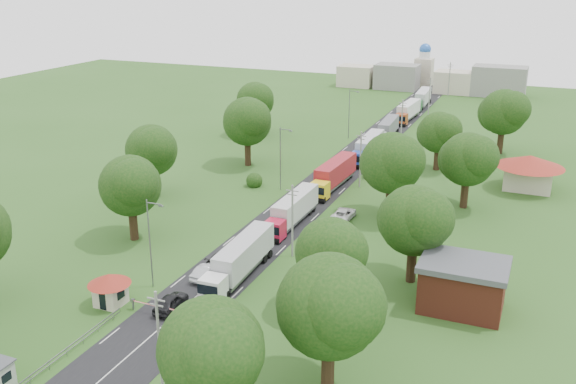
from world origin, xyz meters
The scene contains 45 objects.
ground centered at (0.00, 0.00, 0.00)m, with size 260.00×260.00×0.00m, color #2A531B.
road centered at (0.00, 20.00, 0.00)m, with size 8.00×200.00×0.04m, color black.
boom_barrier centered at (-1.36, -25.00, 0.89)m, with size 9.22×0.35×1.18m.
guard_booth centered at (-7.20, -25.00, 2.16)m, with size 4.40×4.40×3.45m.
guard_rail centered at (-5.00, -35.00, 0.00)m, with size 0.10×17.00×1.70m, color slate, non-canonical shape.
info_sign centered at (5.20, 35.00, 3.00)m, with size 0.12×3.10×4.10m.
pole_0 centered at (5.50, -35.00, 4.68)m, with size 1.60×0.24×9.00m.
pole_1 centered at (5.50, -7.00, 4.68)m, with size 1.60×0.24×9.00m.
pole_2 centered at (5.50, 21.00, 4.68)m, with size 1.60×0.24×9.00m.
pole_3 centered at (5.50, 49.00, 4.68)m, with size 1.60×0.24×9.00m.
pole_4 centered at (5.50, 77.00, 4.68)m, with size 1.60×0.24×9.00m.
pole_5 centered at (5.50, 105.00, 4.68)m, with size 1.60×0.24×9.00m.
lamp_0 centered at (-5.35, -20.00, 5.55)m, with size 2.03×0.22×10.00m.
lamp_1 centered at (-5.35, 15.00, 5.55)m, with size 2.03×0.22×10.00m.
lamp_2 centered at (-5.35, 50.00, 5.55)m, with size 2.03×0.22×10.00m.
tree_0 centered at (11.99, -37.84, 7.22)m, with size 8.80×8.80×11.07m.
tree_1 centered at (17.99, -29.83, 7.85)m, with size 9.60×9.60×12.05m.
tree_2 centered at (13.99, -17.86, 6.60)m, with size 8.00×8.00×10.10m.
tree_3 centered at (19.99, -7.84, 7.22)m, with size 8.80×8.80×11.07m.
tree_4 centered at (12.99, 10.17, 7.85)m, with size 9.60×9.60×12.05m.
tree_5 centered at (21.99, 18.16, 7.22)m, with size 8.80×8.80×11.07m.
tree_6 centered at (14.99, 35.14, 6.60)m, with size 8.00×8.00×10.10m.
tree_7 centered at (23.99, 50.17, 7.85)m, with size 9.60×9.60×12.05m.
tree_10 centered at (-15.01, -9.84, 7.22)m, with size 8.80×8.80×11.07m.
tree_11 centered at (-22.01, 5.16, 7.22)m, with size 8.80×8.80×11.07m.
tree_12 centered at (-16.01, 25.17, 7.85)m, with size 9.60×9.60×12.05m.
tree_13 centered at (-24.01, 45.16, 7.22)m, with size 8.80×8.80×11.07m.
house_brick centered at (26.00, -12.00, 2.65)m, with size 8.60×6.60×5.20m.
house_cream centered at (30.00, 30.00, 3.64)m, with size 10.08×10.08×5.80m.
distant_town centered at (0.68, 110.00, 3.49)m, with size 52.00×8.00×8.00m.
church centered at (-4.00, 118.00, 5.39)m, with size 5.00×5.00×12.30m.
truck_0 centered at (2.21, -14.19, 2.14)m, with size 2.93×14.58×4.03m.
truck_1 centered at (1.69, 2.45, 2.04)m, with size 2.47×13.90×3.85m.
truck_2 centered at (1.83, 19.02, 2.19)m, with size 3.12×14.94×4.13m.
truck_3 centered at (2.30, 37.11, 2.13)m, with size 2.75×14.49×4.01m.
truck_4 centered at (1.84, 52.73, 1.99)m, with size 2.96×13.61×3.76m.
truck_5 centered at (1.97, 70.84, 2.09)m, with size 3.07×14.24×3.93m.
truck_6 centered at (1.91, 87.32, 2.12)m, with size 3.10×14.44×3.99m.
car_lane_front centered at (-1.00, -23.50, 0.81)m, with size 1.92×4.77×1.63m, color black.
car_lane_mid centered at (-1.00, -15.94, 0.79)m, with size 1.67×4.80×1.58m, color #A9ADB2.
car_lane_rear centered at (-1.11, -12.00, 0.74)m, with size 2.08×5.12×1.49m, color black.
car_verge_near centered at (7.44, 6.87, 0.75)m, with size 2.50×5.41×1.50m, color white.
car_verge_far centered at (5.50, 27.47, 0.74)m, with size 1.75×4.36×1.48m, color slate.
pedestrian_near centered at (1.79, -25.98, 0.90)m, with size 0.66×0.43×1.81m, color gray.
pedestrian_booth centered at (-6.50, -24.00, 0.87)m, with size 0.84×0.66×1.74m, color gray.
Camera 1 is at (31.98, -71.87, 32.52)m, focal length 40.00 mm.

